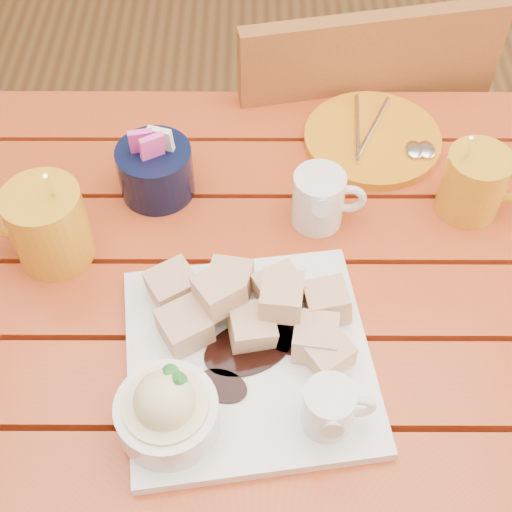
{
  "coord_description": "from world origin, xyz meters",
  "views": [
    {
      "loc": [
        0.01,
        -0.5,
        1.47
      ],
      "look_at": [
        0.01,
        0.01,
        0.82
      ],
      "focal_mm": 50.0,
      "sensor_mm": 36.0,
      "label": 1
    }
  ],
  "objects_px": {
    "dessert_plate": "(234,361)",
    "coffee_mug_right": "(476,182)",
    "coffee_mug_left": "(46,224)",
    "orange_saucer": "(374,139)",
    "chair_far": "(336,158)",
    "table": "(248,344)"
  },
  "relations": [
    {
      "from": "dessert_plate",
      "to": "coffee_mug_right",
      "type": "bearing_deg",
      "value": 39.66
    },
    {
      "from": "coffee_mug_left",
      "to": "orange_saucer",
      "type": "distance_m",
      "value": 0.48
    },
    {
      "from": "coffee_mug_left",
      "to": "coffee_mug_right",
      "type": "height_order",
      "value": "coffee_mug_left"
    },
    {
      "from": "dessert_plate",
      "to": "chair_far",
      "type": "distance_m",
      "value": 0.71
    },
    {
      "from": "dessert_plate",
      "to": "coffee_mug_left",
      "type": "height_order",
      "value": "coffee_mug_left"
    },
    {
      "from": "coffee_mug_left",
      "to": "orange_saucer",
      "type": "height_order",
      "value": "coffee_mug_left"
    },
    {
      "from": "table",
      "to": "coffee_mug_left",
      "type": "relative_size",
      "value": 7.43
    },
    {
      "from": "orange_saucer",
      "to": "chair_far",
      "type": "xyz_separation_m",
      "value": [
        -0.02,
        0.24,
        -0.27
      ]
    },
    {
      "from": "chair_far",
      "to": "table",
      "type": "bearing_deg",
      "value": 60.59
    },
    {
      "from": "dessert_plate",
      "to": "chair_far",
      "type": "height_order",
      "value": "chair_far"
    },
    {
      "from": "table",
      "to": "coffee_mug_right",
      "type": "height_order",
      "value": "coffee_mug_right"
    },
    {
      "from": "table",
      "to": "coffee_mug_left",
      "type": "distance_m",
      "value": 0.31
    },
    {
      "from": "table",
      "to": "orange_saucer",
      "type": "distance_m",
      "value": 0.35
    },
    {
      "from": "coffee_mug_left",
      "to": "chair_far",
      "type": "relative_size",
      "value": 0.18
    },
    {
      "from": "coffee_mug_right",
      "to": "chair_far",
      "type": "relative_size",
      "value": 0.16
    },
    {
      "from": "coffee_mug_left",
      "to": "orange_saucer",
      "type": "bearing_deg",
      "value": 34.98
    },
    {
      "from": "coffee_mug_left",
      "to": "chair_far",
      "type": "xyz_separation_m",
      "value": [
        0.42,
        0.44,
        -0.32
      ]
    },
    {
      "from": "coffee_mug_right",
      "to": "orange_saucer",
      "type": "relative_size",
      "value": 0.7
    },
    {
      "from": "chair_far",
      "to": "coffee_mug_left",
      "type": "bearing_deg",
      "value": 35.37
    },
    {
      "from": "orange_saucer",
      "to": "coffee_mug_right",
      "type": "bearing_deg",
      "value": -47.74
    },
    {
      "from": "dessert_plate",
      "to": "orange_saucer",
      "type": "bearing_deg",
      "value": 63.15
    },
    {
      "from": "table",
      "to": "chair_far",
      "type": "bearing_deg",
      "value": 72.1
    }
  ]
}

